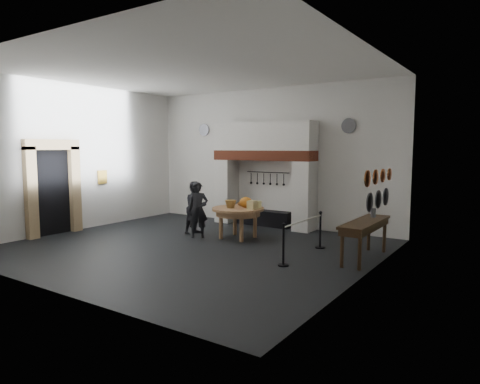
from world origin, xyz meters
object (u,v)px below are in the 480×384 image
Objects in this scene: work_table at (238,209)px; visitor_near at (198,210)px; side_table at (365,222)px; barrier_post_near at (283,246)px; visitor_far at (196,208)px; barrier_post_far at (320,231)px; iron_range at (264,218)px.

visitor_near is at bearing -151.84° from work_table.
side_table is at bearing -4.46° from work_table.
visitor_near is 1.77× the size of barrier_post_near.
visitor_far reaches higher than work_table.
visitor_near is 1.77× the size of barrier_post_far.
work_table is 1.43m from visitor_far.
work_table is 1.63× the size of barrier_post_near.
iron_range is at bearing 145.26° from barrier_post_far.
visitor_far is at bearing 94.96° from visitor_near.
barrier_post_near is at bearing -54.59° from iron_range.
work_table is (0.39, -2.13, 0.59)m from iron_range.
iron_range is at bearing 100.40° from work_table.
side_table is (5.13, -0.14, 0.09)m from visitor_far.
iron_range is 0.86× the size of side_table.
visitor_near reaches higher than side_table.
barrier_post_far is at bearing -75.77° from visitor_far.
side_table is 2.44× the size of barrier_post_near.
visitor_far is 5.13m from side_table.
visitor_far reaches higher than side_table.
visitor_near reaches higher than work_table.
barrier_post_near is (3.43, -1.27, -0.35)m from visitor_near.
barrier_post_far is at bearing 159.84° from side_table.
visitor_far reaches higher than barrier_post_near.
barrier_post_far reaches higher than iron_range.
work_table is at bearing -74.88° from visitor_far.
side_table reaches higher than iron_range.
work_table is 0.67× the size of side_table.
side_table is (3.71, -0.29, 0.03)m from work_table.
visitor_near reaches higher than barrier_post_far.
barrier_post_near is 1.00× the size of barrier_post_far.
iron_range is 2.55m from visitor_far.
visitor_near is at bearing 159.69° from barrier_post_near.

